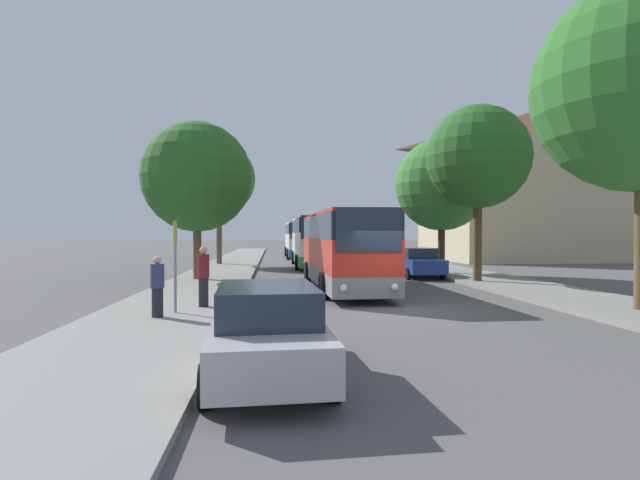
# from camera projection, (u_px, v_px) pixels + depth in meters

# --- Properties ---
(ground_plane) EXTENTS (300.00, 300.00, 0.00)m
(ground_plane) POSITION_uv_depth(u_px,v_px,m) (396.00, 310.00, 15.81)
(ground_plane) COLOR #565454
(ground_plane) RESTS_ON ground
(sidewalk_left) EXTENTS (4.00, 120.00, 0.15)m
(sidewalk_left) POSITION_uv_depth(u_px,v_px,m) (170.00, 310.00, 15.15)
(sidewalk_left) COLOR gray
(sidewalk_left) RESTS_ON ground_plane
(sidewalk_right) EXTENTS (4.00, 120.00, 0.15)m
(sidewalk_right) POSITION_uv_depth(u_px,v_px,m) (603.00, 304.00, 16.46)
(sidewalk_right) COLOR gray
(sidewalk_right) RESTS_ON ground_plane
(building_right_background) EXTENTS (20.56, 13.76, 14.12)m
(building_right_background) POSITION_uv_depth(u_px,v_px,m) (547.00, 184.00, 46.50)
(building_right_background) COLOR #C6B28E
(building_right_background) RESTS_ON ground_plane
(bus_front) EXTENTS (2.87, 11.38, 3.28)m
(bus_front) POSITION_uv_depth(u_px,v_px,m) (342.00, 249.00, 21.74)
(bus_front) COLOR gray
(bus_front) RESTS_ON ground_plane
(bus_middle) EXTENTS (2.76, 11.26, 3.54)m
(bus_middle) POSITION_uv_depth(u_px,v_px,m) (312.00, 241.00, 36.02)
(bus_middle) COLOR #238942
(bus_middle) RESTS_ON ground_plane
(bus_rear) EXTENTS (2.83, 10.64, 3.43)m
(bus_rear) POSITION_uv_depth(u_px,v_px,m) (300.00, 239.00, 49.10)
(bus_rear) COLOR #2D519E
(bus_rear) RESTS_ON ground_plane
(parked_car_left_curb) EXTENTS (2.18, 4.79, 1.56)m
(parked_car_left_curb) POSITION_uv_depth(u_px,v_px,m) (267.00, 329.00, 8.39)
(parked_car_left_curb) COLOR #B7B7BC
(parked_car_left_curb) RESTS_ON ground_plane
(parked_car_right_near) EXTENTS (2.08, 4.49, 1.62)m
(parked_car_right_near) POSITION_uv_depth(u_px,v_px,m) (418.00, 262.00, 27.44)
(parked_car_right_near) COLOR #233D9E
(parked_car_right_near) RESTS_ON ground_plane
(parked_car_right_far) EXTENTS (2.11, 4.30, 1.52)m
(parked_car_right_far) POSITION_uv_depth(u_px,v_px,m) (369.00, 253.00, 40.85)
(parked_car_right_far) COLOR silver
(parked_car_right_far) RESTS_ON ground_plane
(bus_stop_sign) EXTENTS (0.08, 0.45, 2.64)m
(bus_stop_sign) POSITION_uv_depth(u_px,v_px,m) (175.00, 256.00, 14.26)
(bus_stop_sign) COLOR gray
(bus_stop_sign) RESTS_ON sidewalk_left
(pedestrian_waiting_near) EXTENTS (0.36, 0.36, 1.65)m
(pedestrian_waiting_near) POSITION_uv_depth(u_px,v_px,m) (157.00, 286.00, 13.50)
(pedestrian_waiting_near) COLOR #23232D
(pedestrian_waiting_near) RESTS_ON sidewalk_left
(pedestrian_waiting_far) EXTENTS (0.36, 0.36, 1.86)m
(pedestrian_waiting_far) POSITION_uv_depth(u_px,v_px,m) (203.00, 276.00, 15.42)
(pedestrian_waiting_far) COLOR #23232D
(pedestrian_waiting_far) RESTS_ON sidewalk_left
(tree_left_near) EXTENTS (5.40, 5.40, 9.04)m
(tree_left_near) POSITION_uv_depth(u_px,v_px,m) (219.00, 179.00, 37.18)
(tree_left_near) COLOR brown
(tree_left_near) RESTS_ON sidewalk_left
(tree_left_far) EXTENTS (5.46, 5.46, 7.81)m
(tree_left_far) POSITION_uv_depth(u_px,v_px,m) (197.00, 177.00, 24.83)
(tree_left_far) COLOR brown
(tree_left_far) RESTS_ON sidewalk_left
(tree_right_near) EXTENTS (4.92, 4.92, 8.39)m
(tree_right_near) POSITION_uv_depth(u_px,v_px,m) (478.00, 157.00, 23.80)
(tree_right_near) COLOR #513D23
(tree_right_near) RESTS_ON sidewalk_right
(tree_right_mid) EXTENTS (5.34, 5.34, 7.76)m
(tree_right_mid) POSITION_uv_depth(u_px,v_px,m) (442.00, 185.00, 28.75)
(tree_right_mid) COLOR #47331E
(tree_right_mid) RESTS_ON sidewalk_right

